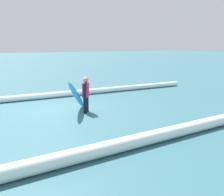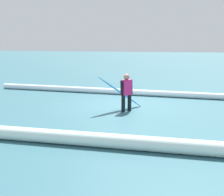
# 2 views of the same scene
# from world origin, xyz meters

# --- Properties ---
(ground_plane) EXTENTS (158.93, 158.93, 0.00)m
(ground_plane) POSITION_xyz_m (0.00, 0.00, 0.00)
(ground_plane) COLOR #2F5D68
(surfer) EXTENTS (0.37, 0.48, 1.36)m
(surfer) POSITION_xyz_m (-0.70, 0.88, 0.76)
(surfer) COLOR black
(surfer) RESTS_ON ground_plane
(surfboard) EXTENTS (1.41, 1.72, 1.31)m
(surfboard) POSITION_xyz_m (-0.42, 0.65, 0.64)
(surfboard) COLOR #268CE5
(surfboard) RESTS_ON ground_plane
(wave_crest_foreground) EXTENTS (15.61, 0.45, 0.28)m
(wave_crest_foreground) POSITION_xyz_m (-0.73, -2.59, 0.14)
(wave_crest_foreground) COLOR white
(wave_crest_foreground) RESTS_ON ground_plane
(wave_crest_midground) EXTENTS (22.44, 1.68, 0.35)m
(wave_crest_midground) POSITION_xyz_m (-1.51, 4.79, 0.17)
(wave_crest_midground) COLOR white
(wave_crest_midground) RESTS_ON ground_plane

